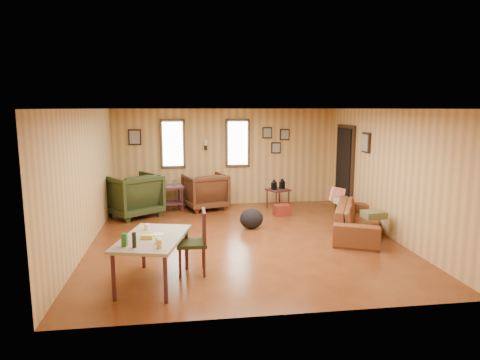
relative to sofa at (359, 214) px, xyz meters
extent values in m
cube|color=brown|center=(-2.24, 0.01, -0.41)|extent=(5.50, 6.00, 0.02)
cube|color=#997C5B|center=(-2.24, 0.01, 2.01)|extent=(5.50, 6.00, 0.02)
cube|color=tan|center=(-2.24, 3.02, 0.80)|extent=(5.50, 0.02, 2.40)
cube|color=tan|center=(-2.24, -3.00, 0.80)|extent=(5.50, 0.02, 2.40)
cube|color=tan|center=(-5.00, 0.01, 0.80)|extent=(0.02, 6.00, 2.40)
cube|color=tan|center=(0.52, 0.01, 0.80)|extent=(0.02, 6.00, 2.40)
cube|color=black|center=(-3.54, 2.98, 1.15)|extent=(0.60, 0.05, 1.20)
cube|color=#E0F2D1|center=(-3.54, 2.94, 1.15)|extent=(0.48, 0.04, 1.06)
cube|color=black|center=(-1.94, 2.98, 1.15)|extent=(0.60, 0.05, 1.20)
cube|color=#E0F2D1|center=(-1.94, 2.94, 1.15)|extent=(0.48, 0.04, 1.06)
cube|color=black|center=(-2.74, 2.96, 1.05)|extent=(0.07, 0.05, 0.12)
cylinder|color=silver|center=(-2.74, 2.90, 1.18)|extent=(0.07, 0.07, 0.14)
cube|color=black|center=(0.48, 1.96, 0.60)|extent=(0.06, 1.00, 2.05)
cube|color=black|center=(0.44, 1.96, 0.60)|extent=(0.04, 0.82, 1.90)
cube|color=black|center=(-1.19, 2.98, 1.40)|extent=(0.24, 0.04, 0.28)
cube|color=#9E998C|center=(-1.19, 2.95, 1.40)|extent=(0.19, 0.02, 0.22)
cube|color=black|center=(-0.74, 2.98, 1.35)|extent=(0.24, 0.04, 0.28)
cube|color=#9E998C|center=(-0.74, 2.95, 1.35)|extent=(0.19, 0.02, 0.22)
cube|color=black|center=(-0.96, 2.98, 1.02)|extent=(0.24, 0.04, 0.28)
cube|color=#9E998C|center=(-0.96, 2.95, 1.02)|extent=(0.19, 0.02, 0.22)
cube|color=black|center=(-4.44, 2.98, 1.32)|extent=(0.30, 0.04, 0.38)
cube|color=#9E998C|center=(-4.44, 2.95, 1.32)|extent=(0.24, 0.02, 0.31)
cube|color=black|center=(0.48, 0.86, 1.30)|extent=(0.04, 0.34, 0.42)
cube|color=#9E998C|center=(0.45, 0.86, 1.30)|extent=(0.02, 0.27, 0.34)
imported|color=brown|center=(0.00, 0.00, 0.00)|extent=(1.41, 2.11, 0.80)
imported|color=#4A2816|center=(-2.79, 2.55, 0.07)|extent=(1.14, 1.10, 0.95)
imported|color=#273216|center=(-4.44, 2.05, 0.13)|extent=(1.40, 1.38, 1.06)
cube|color=#492028|center=(-3.62, 2.47, 0.18)|extent=(0.67, 0.63, 0.04)
cube|color=#492028|center=(-3.62, 2.47, -0.21)|extent=(0.61, 0.57, 0.03)
cylinder|color=#492028|center=(-3.82, 2.22, -0.12)|extent=(0.05, 0.05, 0.57)
cylinder|color=#492028|center=(-3.35, 2.31, -0.12)|extent=(0.05, 0.05, 0.57)
cylinder|color=#492028|center=(-3.90, 2.63, -0.12)|extent=(0.05, 0.05, 0.57)
cylinder|color=#492028|center=(-3.42, 2.72, -0.12)|extent=(0.05, 0.05, 0.57)
cube|color=brown|center=(-3.75, 2.45, 0.27)|extent=(0.11, 0.04, 0.14)
cube|color=brown|center=(-3.52, 2.49, 0.27)|extent=(0.10, 0.04, 0.13)
cube|color=#492028|center=(-1.05, 2.30, 0.07)|extent=(0.62, 0.62, 0.04)
cylinder|color=#492028|center=(-1.15, 2.05, -0.17)|extent=(0.04, 0.04, 0.47)
cylinder|color=#492028|center=(-0.81, 2.20, -0.17)|extent=(0.04, 0.04, 0.47)
cylinder|color=#492028|center=(-1.30, 2.39, -0.17)|extent=(0.04, 0.04, 0.47)
cylinder|color=#492028|center=(-0.96, 2.54, -0.17)|extent=(0.04, 0.04, 0.47)
cube|color=black|center=(-1.16, 2.25, 0.17)|extent=(0.14, 0.14, 0.17)
cone|color=black|center=(-1.16, 2.25, 0.30)|extent=(0.18, 0.18, 0.09)
cube|color=black|center=(-0.94, 2.35, 0.17)|extent=(0.14, 0.14, 0.17)
cone|color=black|center=(-0.94, 2.35, 0.30)|extent=(0.18, 0.18, 0.09)
cube|color=maroon|center=(-1.11, 1.65, -0.28)|extent=(0.39, 0.30, 0.25)
ellipsoid|color=black|center=(-1.97, 0.68, -0.20)|extent=(0.55, 0.47, 0.41)
cube|color=#525932|center=(0.12, -0.39, 0.08)|extent=(0.42, 0.35, 0.13)
cube|color=red|center=(-0.02, 1.08, 0.17)|extent=(0.36, 0.12, 0.35)
cube|color=tan|center=(0.02, 0.84, 0.07)|extent=(0.36, 0.28, 0.10)
cube|color=gray|center=(-3.77, -1.85, 0.25)|extent=(1.09, 1.48, 0.04)
cylinder|color=#492028|center=(-4.23, -2.33, -0.08)|extent=(0.06, 0.06, 0.64)
cylinder|color=#492028|center=(-3.58, -2.49, -0.08)|extent=(0.06, 0.06, 0.64)
cylinder|color=#492028|center=(-3.96, -1.21, -0.08)|extent=(0.06, 0.06, 0.64)
cylinder|color=#492028|center=(-3.31, -1.38, -0.08)|extent=(0.06, 0.06, 0.64)
cylinder|color=white|center=(-3.68, -2.15, 0.31)|extent=(0.09, 0.09, 0.08)
cylinder|color=white|center=(-3.87, -1.46, 0.31)|extent=(0.09, 0.09, 0.08)
cube|color=#236127|center=(-4.10, -2.21, 0.36)|extent=(0.07, 0.07, 0.17)
cylinder|color=black|center=(-3.97, -2.27, 0.37)|extent=(0.06, 0.06, 0.19)
cylinder|color=#CEB651|center=(-3.66, -2.33, 0.33)|extent=(0.08, 0.08, 0.11)
cylinder|color=white|center=(-3.71, -1.78, 0.28)|extent=(0.21, 0.21, 0.02)
cube|color=yellow|center=(-3.83, -1.93, 0.30)|extent=(0.17, 0.11, 0.05)
cube|color=#273216|center=(-3.23, -1.54, 0.06)|extent=(0.43, 0.43, 0.05)
cube|color=#492028|center=(-3.05, -1.54, 0.31)|extent=(0.04, 0.41, 0.47)
cylinder|color=#492028|center=(-3.41, -1.71, -0.18)|extent=(0.04, 0.04, 0.45)
cylinder|color=#492028|center=(-3.06, -1.71, -0.18)|extent=(0.04, 0.04, 0.45)
cylinder|color=#492028|center=(-3.41, -1.36, -0.18)|extent=(0.04, 0.04, 0.45)
cylinder|color=#492028|center=(-3.06, -1.37, -0.18)|extent=(0.04, 0.04, 0.45)
camera|label=1|loc=(-3.37, -7.58, 2.01)|focal=32.00mm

